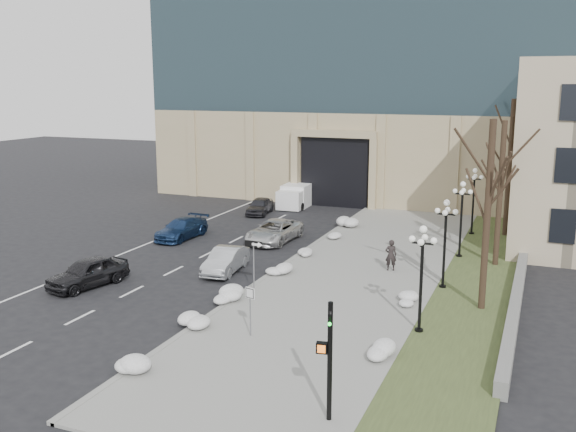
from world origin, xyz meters
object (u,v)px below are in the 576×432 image
(keep_sign, at_px, (250,301))
(lamppost_b, at_px, (445,232))
(car_c, at_px, (182,229))
(lamppost_c, at_px, (462,209))
(car_b, at_px, (226,260))
(lamppost_d, at_px, (474,192))
(car_a, at_px, (88,272))
(traffic_signal, at_px, (329,364))
(car_d, at_px, (274,231))
(pedestrian, at_px, (391,255))
(car_e, at_px, (260,206))
(one_way_sign, at_px, (256,251))
(lamppost_a, at_px, (422,265))
(box_truck, at_px, (299,195))

(keep_sign, bearing_deg, lamppost_b, 72.28)
(car_c, height_order, lamppost_c, lamppost_c)
(car_b, xyz_separation_m, lamppost_d, (11.91, 14.57, 2.38))
(car_a, relative_size, traffic_signal, 1.12)
(car_c, relative_size, car_d, 0.90)
(pedestrian, bearing_deg, lamppost_c, -143.55)
(car_e, bearing_deg, keep_sign, -75.19)
(keep_sign, distance_m, lamppost_c, 17.53)
(lamppost_b, bearing_deg, lamppost_c, 90.00)
(keep_sign, bearing_deg, car_c, 146.21)
(lamppost_d, bearing_deg, car_b, -129.25)
(car_c, bearing_deg, car_b, -39.89)
(car_a, height_order, car_e, car_a)
(lamppost_d, bearing_deg, car_c, -155.14)
(car_b, height_order, car_d, car_d)
(traffic_signal, bearing_deg, keep_sign, 125.35)
(car_a, relative_size, pedestrian, 2.53)
(car_d, distance_m, lamppost_d, 14.22)
(one_way_sign, height_order, lamppost_c, lamppost_c)
(one_way_sign, bearing_deg, lamppost_a, -9.17)
(one_way_sign, bearing_deg, pedestrian, 53.83)
(car_e, bearing_deg, lamppost_a, -59.42)
(car_b, xyz_separation_m, lamppost_b, (11.91, 1.57, 2.38))
(car_e, height_order, keep_sign, keep_sign)
(car_e, distance_m, traffic_signal, 33.04)
(lamppost_c, bearing_deg, keep_sign, -111.81)
(lamppost_a, bearing_deg, car_a, -179.62)
(lamppost_c, bearing_deg, lamppost_d, 90.00)
(car_e, bearing_deg, lamppost_b, -48.60)
(one_way_sign, bearing_deg, car_a, -162.08)
(lamppost_d, bearing_deg, one_way_sign, -116.32)
(car_d, distance_m, pedestrian, 9.80)
(car_a, relative_size, one_way_sign, 1.62)
(keep_sign, height_order, lamppost_a, lamppost_a)
(lamppost_b, bearing_deg, pedestrian, 149.12)
(car_b, height_order, traffic_signal, traffic_signal)
(lamppost_b, distance_m, lamppost_d, 13.00)
(car_c, height_order, car_d, car_d)
(car_d, bearing_deg, pedestrian, -22.23)
(box_truck, relative_size, traffic_signal, 1.54)
(lamppost_b, relative_size, lamppost_d, 1.00)
(traffic_signal, bearing_deg, pedestrian, 87.25)
(car_c, distance_m, car_d, 6.50)
(car_c, relative_size, car_e, 1.20)
(pedestrian, relative_size, lamppost_c, 0.38)
(car_e, xyz_separation_m, one_way_sign, (8.28, -18.52, 1.63))
(car_c, xyz_separation_m, keep_sign, (11.97, -14.17, 0.96))
(car_a, xyz_separation_m, traffic_signal, (16.18, -8.39, 1.24))
(car_c, bearing_deg, lamppost_b, -10.86)
(lamppost_a, bearing_deg, lamppost_d, 90.00)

